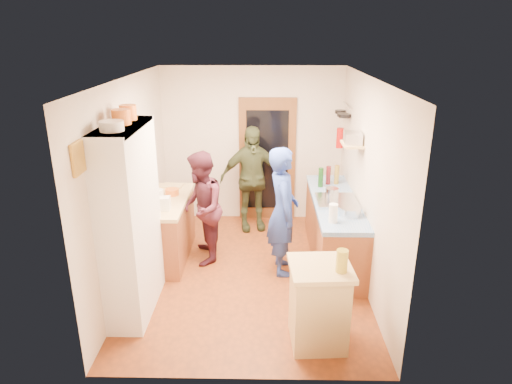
{
  "coord_description": "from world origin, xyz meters",
  "views": [
    {
      "loc": [
        0.2,
        -5.49,
        3.15
      ],
      "look_at": [
        0.09,
        0.15,
        1.13
      ],
      "focal_mm": 32.0,
      "sensor_mm": 36.0,
      "label": 1
    }
  ],
  "objects_px": {
    "island_base": "(319,307)",
    "person_left": "(203,207)",
    "right_counter_base": "(333,231)",
    "hutch_body": "(131,222)",
    "person_back": "(252,179)",
    "person_hob": "(286,212)"
  },
  "relations": [
    {
      "from": "hutch_body",
      "to": "person_back",
      "type": "xyz_separation_m",
      "value": [
        1.3,
        2.31,
        -0.24
      ]
    },
    {
      "from": "person_hob",
      "to": "person_left",
      "type": "height_order",
      "value": "person_hob"
    },
    {
      "from": "hutch_body",
      "to": "person_back",
      "type": "height_order",
      "value": "hutch_body"
    },
    {
      "from": "person_hob",
      "to": "person_back",
      "type": "distance_m",
      "value": 1.51
    },
    {
      "from": "right_counter_base",
      "to": "person_back",
      "type": "relative_size",
      "value": 1.27
    },
    {
      "from": "person_back",
      "to": "island_base",
      "type": "bearing_deg",
      "value": -87.67
    },
    {
      "from": "right_counter_base",
      "to": "person_left",
      "type": "relative_size",
      "value": 1.37
    },
    {
      "from": "right_counter_base",
      "to": "person_hob",
      "type": "bearing_deg",
      "value": -149.71
    },
    {
      "from": "island_base",
      "to": "person_left",
      "type": "relative_size",
      "value": 0.54
    },
    {
      "from": "hutch_body",
      "to": "right_counter_base",
      "type": "bearing_deg",
      "value": 27.47
    },
    {
      "from": "hutch_body",
      "to": "person_hob",
      "type": "distance_m",
      "value": 2.01
    },
    {
      "from": "person_hob",
      "to": "person_back",
      "type": "bearing_deg",
      "value": 13.19
    },
    {
      "from": "person_left",
      "to": "person_back",
      "type": "distance_m",
      "value": 1.28
    },
    {
      "from": "island_base",
      "to": "person_back",
      "type": "xyz_separation_m",
      "value": [
        -0.77,
        2.94,
        0.43
      ]
    },
    {
      "from": "hutch_body",
      "to": "person_left",
      "type": "bearing_deg",
      "value": 61.84
    },
    {
      "from": "island_base",
      "to": "person_back",
      "type": "height_order",
      "value": "person_back"
    },
    {
      "from": "hutch_body",
      "to": "person_back",
      "type": "bearing_deg",
      "value": 60.56
    },
    {
      "from": "hutch_body",
      "to": "island_base",
      "type": "relative_size",
      "value": 2.56
    },
    {
      "from": "hutch_body",
      "to": "island_base",
      "type": "distance_m",
      "value": 2.27
    },
    {
      "from": "hutch_body",
      "to": "person_left",
      "type": "distance_m",
      "value": 1.41
    },
    {
      "from": "person_back",
      "to": "person_left",
      "type": "bearing_deg",
      "value": -133.21
    },
    {
      "from": "right_counter_base",
      "to": "island_base",
      "type": "relative_size",
      "value": 2.56
    }
  ]
}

